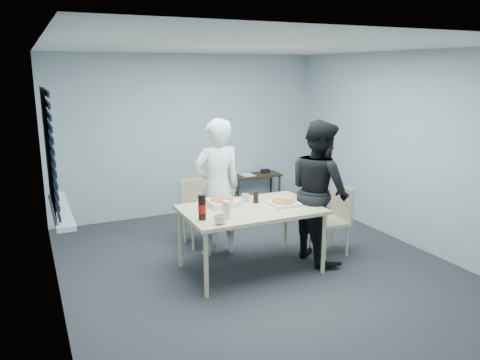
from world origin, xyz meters
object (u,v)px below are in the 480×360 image
side_table (255,179)px  mug_a (220,220)px  chair_right (335,215)px  person_black (319,191)px  dining_table (251,213)px  person_white (217,188)px  chair_far (198,207)px  stool (222,196)px  soda_bottle (202,207)px  backpack (222,176)px  mug_b (245,198)px

side_table → mug_a: bearing=-123.2°
chair_right → person_black: bearing=-166.2°
dining_table → person_white: 0.68m
chair_far → side_table: bearing=39.3°
chair_far → chair_right: 1.85m
dining_table → mug_a: bearing=-145.1°
person_white → stool: person_white is taller
chair_right → soda_bottle: 1.96m
chair_right → backpack: size_ratio=2.01×
backpack → person_black: bearing=-72.5°
dining_table → soda_bottle: size_ratio=5.64×
person_white → mug_a: bearing=69.3°
chair_right → soda_bottle: size_ratio=3.15×
dining_table → chair_right: 1.25m
dining_table → side_table: bearing=62.2°
chair_right → person_black: person_black is taller
stool → chair_far: bearing=-132.9°
dining_table → person_black: person_black is taller
dining_table → chair_far: size_ratio=1.79×
side_table → backpack: 1.04m
mug_b → side_table: bearing=60.4°
mug_a → mug_b: size_ratio=1.23×
mug_a → person_black: bearing=13.1°
backpack → mug_b: backpack is taller
stool → soda_bottle: bearing=-118.0°
chair_right → person_black: (-0.32, -0.08, 0.37)m
soda_bottle → mug_b: bearing=31.4°
person_black → soda_bottle: size_ratio=6.27×
chair_right → side_table: size_ratio=1.02×
dining_table → soda_bottle: (-0.67, -0.17, 0.19)m
chair_far → mug_a: bearing=-101.0°
side_table → person_white: bearing=-129.4°
dining_table → mug_b: size_ratio=15.91×
side_table → chair_far: bearing=-140.7°
person_black → dining_table: bearing=87.3°
person_white → person_black: size_ratio=1.00×
person_white → side_table: bearing=-129.4°
person_white → stool: size_ratio=3.35×
chair_far → person_black: size_ratio=0.50×
dining_table → person_white: person_white is taller
mug_a → mug_b: 0.90m
dining_table → person_black: bearing=-2.7°
chair_far → side_table: chair_far is taller
chair_right → mug_b: size_ratio=8.90×
chair_right → backpack: (-0.85, 1.77, 0.23)m
backpack → soda_bottle: (-1.05, -1.97, 0.17)m
chair_right → backpack: backpack is taller
backpack → side_table: bearing=34.0°
chair_far → mug_b: chair_far is taller
dining_table → mug_a: (-0.55, -0.39, 0.11)m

